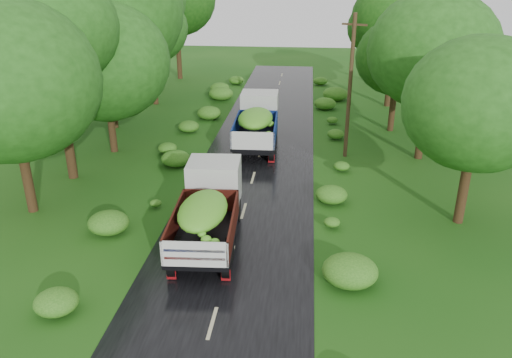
# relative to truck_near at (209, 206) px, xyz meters

# --- Properties ---
(ground) EXTENTS (120.00, 120.00, 0.00)m
(ground) POSITION_rel_truck_near_xyz_m (1.08, -5.27, -1.55)
(ground) COLOR #14460F
(ground) RESTS_ON ground
(road) EXTENTS (6.50, 80.00, 0.02)m
(road) POSITION_rel_truck_near_xyz_m (1.08, -0.27, -1.54)
(road) COLOR black
(road) RESTS_ON ground
(road_lines) EXTENTS (0.12, 69.60, 0.00)m
(road_lines) POSITION_rel_truck_near_xyz_m (1.08, 0.73, -1.53)
(road_lines) COLOR #BFB78C
(road_lines) RESTS_ON road
(truck_near) EXTENTS (2.66, 6.65, 2.75)m
(truck_near) POSITION_rel_truck_near_xyz_m (0.00, 0.00, 0.00)
(truck_near) COLOR black
(truck_near) RESTS_ON ground
(truck_far) EXTENTS (2.63, 7.01, 2.92)m
(truck_far) POSITION_rel_truck_near_xyz_m (0.76, 12.16, 0.10)
(truck_far) COLOR black
(truck_far) RESTS_ON ground
(utility_pole) EXTENTS (1.35, 0.70, 8.24)m
(utility_pole) POSITION_rel_truck_near_xyz_m (6.22, 10.67, 2.69)
(utility_pole) COLOR #382616
(utility_pole) RESTS_ON ground
(trees_left) EXTENTS (6.32, 34.07, 10.05)m
(trees_left) POSITION_rel_truck_near_xyz_m (-9.10, 15.91, 5.45)
(trees_left) COLOR black
(trees_left) RESTS_ON ground
(trees_right) EXTENTS (4.51, 32.27, 8.54)m
(trees_right) POSITION_rel_truck_near_xyz_m (10.33, 16.47, 4.24)
(trees_right) COLOR black
(trees_right) RESTS_ON ground
(shrubs) EXTENTS (11.90, 44.00, 0.70)m
(shrubs) POSITION_rel_truck_near_xyz_m (1.08, 8.73, -1.20)
(shrubs) COLOR #245F16
(shrubs) RESTS_ON ground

